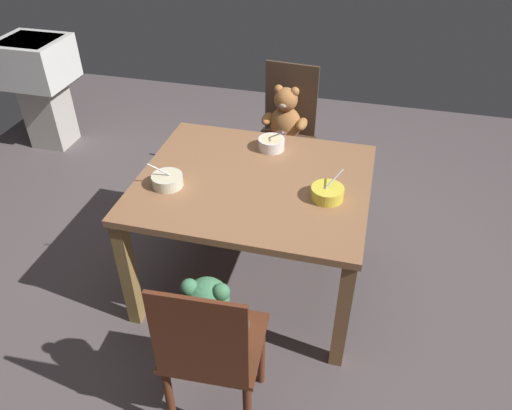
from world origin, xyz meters
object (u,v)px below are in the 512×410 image
object	(u,v)px
porridge_bowl_yellow_near_right	(327,193)
sink_basin	(39,78)
teddy_chair_far_center	(285,126)
porridge_bowl_white_far_center	(271,144)
porridge_bowl_cream_near_left	(167,180)
dining_table	(254,194)
teddy_chair_near_front	(210,331)

from	to	relation	value
porridge_bowl_yellow_near_right	sink_basin	size ratio (longest dim) A/B	0.18
teddy_chair_far_center	porridge_bowl_white_far_center	bearing A→B (deg)	8.32
porridge_bowl_cream_near_left	sink_basin	size ratio (longest dim) A/B	0.18
dining_table	sink_basin	distance (m)	2.36
porridge_bowl_white_far_center	porridge_bowl_yellow_near_right	xyz separation A→B (m)	(0.36, -0.39, -0.00)
teddy_chair_far_center	teddy_chair_near_front	distance (m)	1.74
porridge_bowl_cream_near_left	dining_table	bearing A→B (deg)	21.20
teddy_chair_near_front	porridge_bowl_cream_near_left	world-z (taller)	teddy_chair_near_front
porridge_bowl_white_far_center	teddy_chair_near_front	bearing A→B (deg)	-88.49
dining_table	porridge_bowl_cream_near_left	xyz separation A→B (m)	(-0.40, -0.16, 0.12)
dining_table	sink_basin	bearing A→B (deg)	150.45
porridge_bowl_cream_near_left	porridge_bowl_white_far_center	size ratio (longest dim) A/B	1.09
dining_table	porridge_bowl_cream_near_left	size ratio (longest dim) A/B	7.22
teddy_chair_far_center	porridge_bowl_cream_near_left	size ratio (longest dim) A/B	5.86
porridge_bowl_cream_near_left	porridge_bowl_white_far_center	xyz separation A→B (m)	(0.42, 0.48, 0.00)
dining_table	porridge_bowl_white_far_center	world-z (taller)	porridge_bowl_white_far_center
dining_table	teddy_chair_far_center	distance (m)	0.87
teddy_chair_near_front	porridge_bowl_cream_near_left	xyz separation A→B (m)	(-0.45, 0.71, 0.16)
dining_table	teddy_chair_far_center	size ratio (longest dim) A/B	1.23
teddy_chair_far_center	porridge_bowl_yellow_near_right	bearing A→B (deg)	27.89
dining_table	porridge_bowl_yellow_near_right	bearing A→B (deg)	-10.14
dining_table	porridge_bowl_yellow_near_right	world-z (taller)	porridge_bowl_yellow_near_right
porridge_bowl_white_far_center	sink_basin	size ratio (longest dim) A/B	0.17
teddy_chair_far_center	sink_basin	size ratio (longest dim) A/B	1.07
sink_basin	dining_table	bearing A→B (deg)	-29.55
teddy_chair_far_center	sink_basin	bearing A→B (deg)	-93.09
teddy_chair_far_center	sink_basin	distance (m)	2.06
porridge_bowl_cream_near_left	porridge_bowl_white_far_center	bearing A→B (deg)	48.65
dining_table	porridge_bowl_yellow_near_right	distance (m)	0.41
teddy_chair_far_center	porridge_bowl_cream_near_left	distance (m)	1.11
porridge_bowl_white_far_center	porridge_bowl_cream_near_left	bearing A→B (deg)	-131.35
dining_table	sink_basin	xyz separation A→B (m)	(-2.05, 1.16, -0.04)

